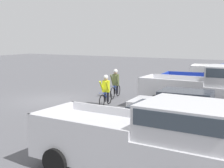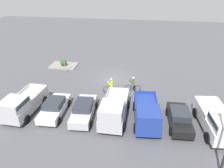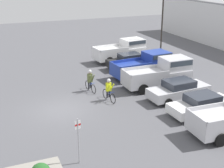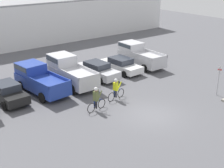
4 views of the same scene
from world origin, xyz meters
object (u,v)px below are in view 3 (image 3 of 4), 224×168
object	(u,v)px
sedan_2	(202,104)
fire_lane_sign	(78,137)
sedan_1	(179,90)
cyclist_1	(90,80)
sedan_0	(130,61)
pickup_truck_1	(146,64)
cyclist_0	(109,89)
pickup_truck_0	(123,50)
pickup_truck_2	(162,72)
lamppost	(162,21)

from	to	relation	value
sedan_2	fire_lane_sign	size ratio (longest dim) A/B	1.90
sedan_1	cyclist_1	distance (m)	6.88
sedan_2	cyclist_1	bearing A→B (deg)	-141.03
sedan_0	sedan_1	xyz separation A→B (m)	(8.40, 0.06, -0.00)
pickup_truck_1	cyclist_0	distance (m)	6.47
pickup_truck_0	sedan_1	world-z (taller)	pickup_truck_0
sedan_1	sedan_2	size ratio (longest dim) A/B	1.04
fire_lane_sign	sedan_2	bearing A→B (deg)	104.34
pickup_truck_0	fire_lane_sign	world-z (taller)	fire_lane_sign
sedan_0	pickup_truck_2	xyz separation A→B (m)	(5.60, 0.31, 0.46)
pickup_truck_0	cyclist_1	bearing A→B (deg)	-40.13
pickup_truck_1	sedan_2	distance (m)	8.46
sedan_0	sedan_1	world-z (taller)	sedan_1
sedan_0	fire_lane_sign	xyz separation A→B (m)	(13.55, -9.17, 0.73)
pickup_truck_2	lamppost	bearing A→B (deg)	150.21
sedan_0	cyclist_1	world-z (taller)	cyclist_1
pickup_truck_0	sedan_2	size ratio (longest dim) A/B	1.21
pickup_truck_1	lamppost	size ratio (longest dim) A/B	0.81
cyclist_0	fire_lane_sign	world-z (taller)	fire_lane_sign
sedan_2	cyclist_0	xyz separation A→B (m)	(-4.51, -4.87, 0.17)
sedan_0	cyclist_1	bearing A→B (deg)	-51.63
cyclist_0	fire_lane_sign	bearing A→B (deg)	-32.23
lamppost	sedan_1	bearing A→B (deg)	-23.97
pickup_truck_0	fire_lane_sign	distance (m)	19.07
sedan_1	cyclist_1	bearing A→B (deg)	-125.97
pickup_truck_2	fire_lane_sign	world-z (taller)	fire_lane_sign
sedan_1	cyclist_1	world-z (taller)	cyclist_1
pickup_truck_2	fire_lane_sign	xyz separation A→B (m)	(7.95, -9.48, 0.27)
pickup_truck_0	cyclist_0	distance (m)	10.97
sedan_1	lamppost	distance (m)	12.01
pickup_truck_1	cyclist_0	world-z (taller)	pickup_truck_1
cyclist_1	lamppost	distance (m)	12.54
sedan_1	fire_lane_sign	distance (m)	10.60
sedan_2	lamppost	xyz separation A→B (m)	(-13.36, 4.73, 3.30)
sedan_2	fire_lane_sign	bearing A→B (deg)	-75.66
pickup_truck_0	cyclist_1	size ratio (longest dim) A/B	3.13
fire_lane_sign	cyclist_1	bearing A→B (deg)	158.26
sedan_0	cyclist_0	world-z (taller)	cyclist_0
cyclist_0	cyclist_1	bearing A→B (deg)	-164.16
sedan_0	cyclist_1	xyz separation A→B (m)	(4.36, -5.51, 0.17)
fire_lane_sign	pickup_truck_1	bearing A→B (deg)	138.78
sedan_0	lamppost	size ratio (longest dim) A/B	0.66
sedan_1	lamppost	size ratio (longest dim) A/B	0.71
pickup_truck_2	sedan_1	size ratio (longest dim) A/B	1.15
cyclist_0	sedan_1	bearing A→B (deg)	70.78
sedan_0	pickup_truck_1	world-z (taller)	pickup_truck_1
cyclist_0	pickup_truck_2	bearing A→B (deg)	101.90
sedan_0	fire_lane_sign	size ratio (longest dim) A/B	1.84
sedan_1	lamppost	world-z (taller)	lamppost
cyclist_0	cyclist_1	size ratio (longest dim) A/B	1.00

